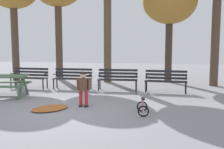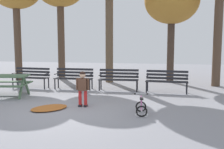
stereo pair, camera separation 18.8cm
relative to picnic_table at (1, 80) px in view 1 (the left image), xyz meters
The scene contains 10 objects.
ground 3.41m from the picnic_table, 29.06° to the right, with size 36.00×36.00×0.00m, color gray.
picnic_table is the anchor object (origin of this frame).
park_bench_far_left 1.97m from the picnic_table, 87.69° to the left, with size 1.62×0.55×0.85m.
park_bench_left 2.85m from the picnic_table, 46.05° to the left, with size 1.60×0.46×0.85m.
park_bench_right 4.38m from the picnic_table, 28.01° to the left, with size 1.62×0.53×0.85m.
park_bench_far_right 6.09m from the picnic_table, 18.53° to the left, with size 1.62×0.53×0.85m.
child_standing 3.44m from the picnic_table, 15.85° to the right, with size 0.41×0.18×1.07m.
kids_bicycle 5.33m from the picnic_table, 16.07° to the right, with size 0.42×0.59×0.54m.
leaf_pile 2.87m from the picnic_table, 30.12° to the right, with size 1.11×0.78×0.07m, color #9E5623.
tree_right 8.34m from the picnic_table, 39.27° to the left, with size 2.60×2.60×5.01m.
Camera 1 is at (2.62, -6.90, 1.91)m, focal length 42.87 mm.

